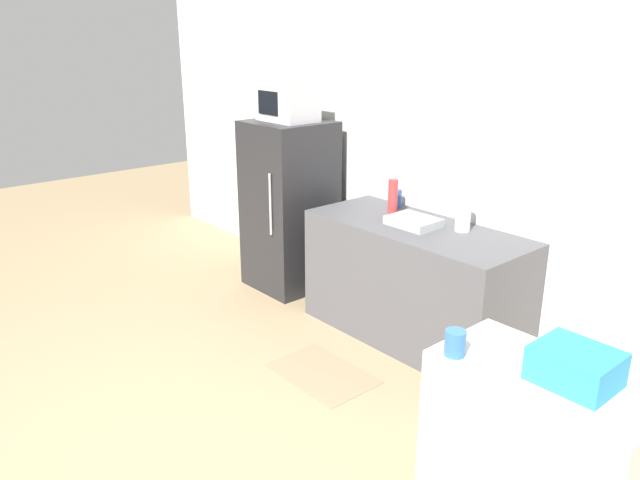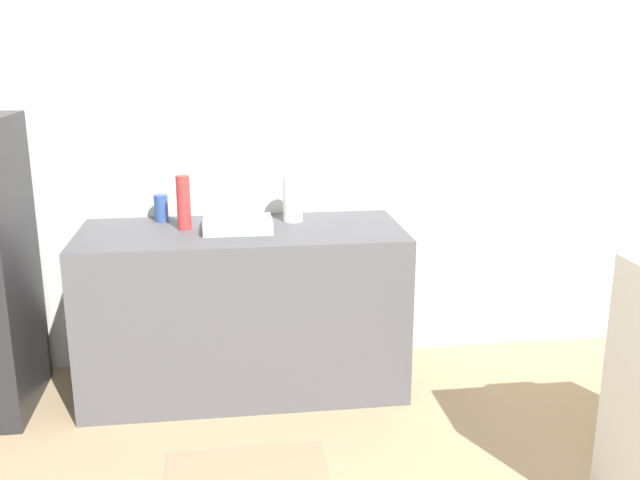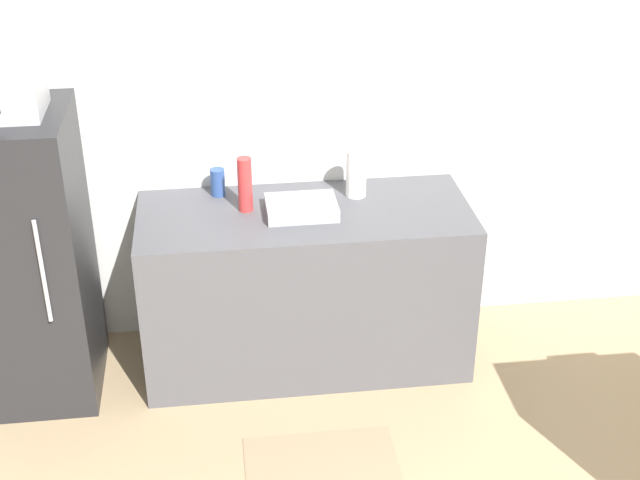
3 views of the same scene
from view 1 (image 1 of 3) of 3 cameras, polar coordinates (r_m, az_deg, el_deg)
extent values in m
cube|color=silver|center=(4.57, 13.39, 7.04)|extent=(8.00, 0.06, 2.60)
cube|color=#232326|center=(5.42, -2.81, 3.14)|extent=(0.64, 0.64, 1.46)
cylinder|color=#B7B7BC|center=(5.06, -4.56, 3.25)|extent=(0.02, 0.02, 0.51)
cube|color=#BCBCC1|center=(5.25, -2.97, 12.50)|extent=(0.47, 0.33, 0.31)
cube|color=black|center=(5.19, -4.79, 12.39)|extent=(0.26, 0.01, 0.19)
cube|color=#4C4C51|center=(4.60, 8.56, -3.87)|extent=(1.65, 0.69, 0.87)
cube|color=#9EA3A8|center=(4.45, 8.54, 1.67)|extent=(0.35, 0.26, 0.06)
cylinder|color=red|center=(4.64, 6.67, 3.86)|extent=(0.07, 0.07, 0.28)
cylinder|color=#2D4C8C|center=(4.88, 7.04, 3.77)|extent=(0.07, 0.07, 0.14)
cube|color=#2D8EC6|center=(2.38, 22.32, -10.64)|extent=(0.27, 0.23, 0.13)
cylinder|color=#336BB2|center=(2.44, 12.25, -9.19)|extent=(0.08, 0.08, 0.10)
cylinder|color=white|center=(4.37, 12.97, 2.34)|extent=(0.10, 0.10, 0.24)
cube|color=#937A5B|center=(4.26, 0.23, -12.08)|extent=(0.70, 0.46, 0.01)
camera|label=2|loc=(2.85, -46.05, 4.46)|focal=40.00mm
camera|label=3|loc=(3.29, -56.88, 22.26)|focal=50.00mm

